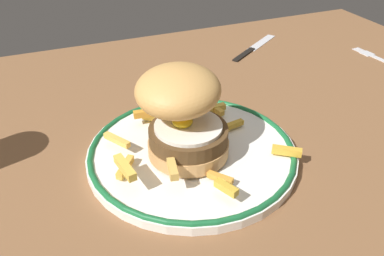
{
  "coord_description": "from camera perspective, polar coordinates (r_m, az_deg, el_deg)",
  "views": [
    {
      "loc": [
        -17.71,
        -41.57,
        32.56
      ],
      "look_at": [
        -1.39,
        -2.22,
        4.6
      ],
      "focal_mm": 36.93,
      "sensor_mm": 36.0,
      "label": 1
    }
  ],
  "objects": [
    {
      "name": "fork",
      "position": [
        0.9,
        25.55,
        9.0
      ],
      "size": [
        2.58,
        14.46,
        0.36
      ],
      "color": "silver",
      "rests_on": "ground_plane"
    },
    {
      "name": "burger",
      "position": [
        0.49,
        -1.39,
        2.41
      ],
      "size": [
        15.3,
        15.35,
        11.51
      ],
      "color": "tan",
      "rests_on": "dinner_plate"
    },
    {
      "name": "fries_pile",
      "position": [
        0.53,
        -1.35,
        -1.05
      ],
      "size": [
        23.48,
        22.49,
        2.96
      ],
      "color": "gold",
      "rests_on": "dinner_plate"
    },
    {
      "name": "dinner_plate",
      "position": [
        0.53,
        0.0,
        -3.4
      ],
      "size": [
        27.97,
        27.97,
        1.6
      ],
      "color": "white",
      "rests_on": "ground_plane"
    },
    {
      "name": "ground_plane",
      "position": [
        0.57,
        0.44,
        -4.14
      ],
      "size": [
        126.14,
        88.58,
        4.0
      ],
      "primitive_type": "cube",
      "color": "brown"
    },
    {
      "name": "knife",
      "position": [
        0.88,
        8.6,
        11.25
      ],
      "size": [
        15.79,
        11.26,
        0.7
      ],
      "color": "black",
      "rests_on": "ground_plane"
    }
  ]
}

